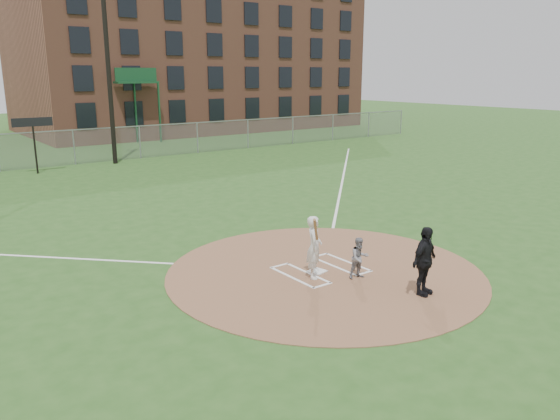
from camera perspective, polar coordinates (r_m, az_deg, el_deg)
ground at (r=14.72m, az=4.67°, el=-6.44°), size 140.00×140.00×0.00m
dirt_circle at (r=14.72m, az=4.67°, el=-6.41°), size 8.40×8.40×0.02m
home_plate at (r=14.65m, az=3.91°, el=-6.39°), size 0.49×0.49×0.03m
foul_line_first at (r=27.00m, az=6.53°, el=3.01°), size 17.04×17.04×0.01m
catcher at (r=14.16m, az=8.30°, el=-4.98°), size 0.59×0.50×1.08m
umpire at (r=13.34m, az=14.85°, el=-5.18°), size 1.04×0.59×1.67m
batters_boxes at (r=14.82m, az=4.29°, el=-6.19°), size 2.08×1.88×0.01m
batter_at_plate at (r=13.99m, az=3.60°, el=-3.87°), size 0.89×0.98×1.78m
outfield_fence at (r=33.85m, az=-20.72°, el=6.17°), size 56.08×0.08×2.03m
brick_warehouse at (r=54.49m, az=-9.42°, el=16.39°), size 30.00×17.17×15.00m
light_pole at (r=33.28m, az=-17.65°, el=15.97°), size 1.20×0.30×12.22m
scoreboard_sign at (r=31.37m, az=-24.41°, el=7.80°), size 2.00×0.10×2.93m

